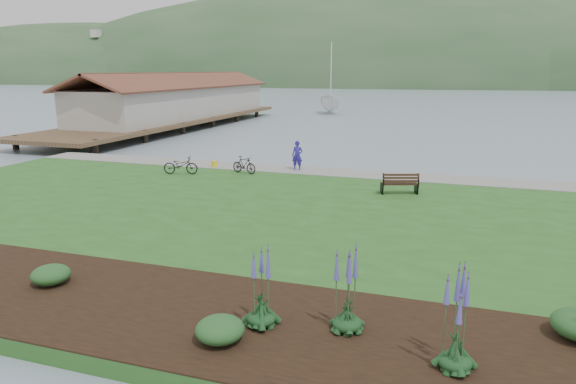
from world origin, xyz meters
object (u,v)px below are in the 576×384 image
Objects in this scene: bicycle_a at (181,165)px; sailboat at (330,114)px; park_bench at (400,183)px; person at (297,153)px.

bicycle_a is 0.06× the size of sailboat.
person reaches higher than park_bench.
person is 41.66m from sailboat.
bicycle_a is (-5.44, -2.87, -0.47)m from person.
park_bench is 0.90× the size of person.
bicycle_a is at bearing -155.28° from person.
bicycle_a is at bearing -106.05° from sailboat.
sailboat reaches higher than person.
bicycle_a is 43.80m from sailboat.
sailboat reaches higher than park_bench.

